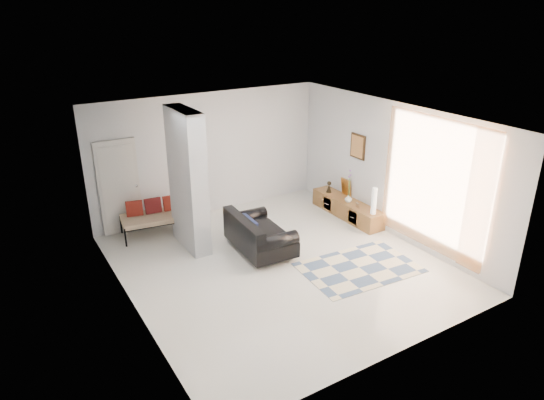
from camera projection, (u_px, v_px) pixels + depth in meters
floor at (279, 264)px, 9.18m from camera, size 6.00×6.00×0.00m
ceiling at (280, 118)px, 8.13m from camera, size 6.00×6.00×0.00m
wall_back at (209, 154)px, 11.02m from camera, size 6.00×0.00×6.00m
wall_front at (403, 268)px, 6.29m from camera, size 6.00×0.00×6.00m
wall_left at (126, 231)px, 7.33m from camera, size 0.00×6.00×6.00m
wall_right at (392, 170)px, 9.99m from camera, size 0.00×6.00×6.00m
partition_column at (188, 181)px, 9.39m from camera, size 0.35×1.20×2.80m
hallway_door at (119, 187)px, 10.12m from camera, size 0.85×0.06×2.04m
curtain at (434, 185)px, 9.02m from camera, size 0.00×2.55×2.55m
wall_art at (358, 146)px, 10.71m from camera, size 0.04×0.45×0.55m
media_console at (347, 208)px, 11.16m from camera, size 0.45×2.06×0.80m
loveseat at (257, 235)px, 9.54m from camera, size 1.00×1.62×0.76m
daybed at (161, 215)px, 10.30m from camera, size 1.77×0.94×0.77m
area_rug at (359, 268)px, 9.05m from camera, size 2.22×1.57×0.01m
cylinder_lamp at (374, 201)px, 10.28m from camera, size 0.11×0.11×0.59m
bronze_figurine at (329, 187)px, 11.51m from camera, size 0.16×0.16×0.27m
vase at (348, 198)px, 10.97m from camera, size 0.17×0.17×0.17m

